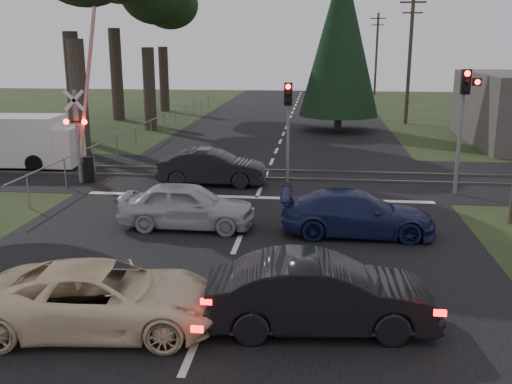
# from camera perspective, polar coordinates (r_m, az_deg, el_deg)

# --- Properties ---
(ground) EXTENTS (120.00, 120.00, 0.00)m
(ground) POSITION_cam_1_polar(r_m,az_deg,el_deg) (13.65, -3.74, -9.51)
(ground) COLOR #203216
(ground) RESTS_ON ground
(road) EXTENTS (14.00, 100.00, 0.01)m
(road) POSITION_cam_1_polar(r_m,az_deg,el_deg) (23.06, 0.55, 0.60)
(road) COLOR black
(road) RESTS_ON ground
(rail_corridor) EXTENTS (120.00, 8.00, 0.01)m
(rail_corridor) POSITION_cam_1_polar(r_m,az_deg,el_deg) (24.99, 1.01, 1.69)
(rail_corridor) COLOR black
(rail_corridor) RESTS_ON ground
(stop_line) EXTENTS (13.00, 0.35, 0.00)m
(stop_line) POSITION_cam_1_polar(r_m,az_deg,el_deg) (21.32, 0.06, -0.54)
(stop_line) COLOR silver
(stop_line) RESTS_ON ground
(rail_near) EXTENTS (120.00, 0.12, 0.10)m
(rail_near) POSITION_cam_1_polar(r_m,az_deg,el_deg) (24.21, 0.84, 1.38)
(rail_near) COLOR #59544C
(rail_near) RESTS_ON ground
(rail_far) EXTENTS (120.00, 0.12, 0.10)m
(rail_far) POSITION_cam_1_polar(r_m,az_deg,el_deg) (25.76, 1.18, 2.18)
(rail_far) COLOR #59544C
(rail_far) RESTS_ON ground
(crossing_signal) EXTENTS (1.62, 0.38, 6.96)m
(crossing_signal) POSITION_cam_1_polar(r_m,az_deg,el_deg) (24.27, -16.93, 5.61)
(crossing_signal) COLOR slate
(crossing_signal) RESTS_ON ground
(traffic_signal_right) EXTENTS (0.68, 0.48, 4.70)m
(traffic_signal_right) POSITION_cam_1_polar(r_m,az_deg,el_deg) (22.49, 20.12, 7.93)
(traffic_signal_right) COLOR slate
(traffic_signal_right) RESTS_ON ground
(traffic_signal_center) EXTENTS (0.32, 0.48, 4.10)m
(traffic_signal_center) POSITION_cam_1_polar(r_m,az_deg,el_deg) (23.14, 3.22, 7.68)
(traffic_signal_center) COLOR slate
(traffic_signal_center) RESTS_ON ground
(utility_pole_mid) EXTENTS (1.80, 0.26, 9.00)m
(utility_pole_mid) POSITION_cam_1_polar(r_m,az_deg,el_deg) (42.74, 15.12, 12.92)
(utility_pole_mid) COLOR #4C3D2D
(utility_pole_mid) RESTS_ON ground
(utility_pole_far) EXTENTS (1.80, 0.26, 9.00)m
(utility_pole_far) POSITION_cam_1_polar(r_m,az_deg,el_deg) (67.56, 11.96, 13.51)
(utility_pole_far) COLOR #4C3D2D
(utility_pole_far) RESTS_ON ground
(conifer_tree) EXTENTS (5.20, 5.20, 11.00)m
(conifer_tree) POSITION_cam_1_polar(r_m,az_deg,el_deg) (38.29, 8.49, 15.02)
(conifer_tree) COLOR #473D33
(conifer_tree) RESTS_ON ground
(fence_left) EXTENTS (0.10, 36.00, 1.20)m
(fence_left) POSITION_cam_1_polar(r_m,az_deg,el_deg) (36.61, -9.73, 5.58)
(fence_left) COLOR slate
(fence_left) RESTS_ON ground
(cream_coupe) EXTENTS (5.00, 2.68, 1.34)m
(cream_coupe) POSITION_cam_1_polar(r_m,az_deg,el_deg) (11.93, -15.07, -10.18)
(cream_coupe) COLOR beige
(cream_coupe) RESTS_ON ground
(dark_hatchback) EXTENTS (4.67, 2.04, 1.49)m
(dark_hatchback) POSITION_cam_1_polar(r_m,az_deg,el_deg) (11.57, 6.46, -10.11)
(dark_hatchback) COLOR black
(dark_hatchback) RESTS_ON ground
(silver_car) EXTENTS (4.22, 1.76, 1.43)m
(silver_car) POSITION_cam_1_polar(r_m,az_deg,el_deg) (17.81, -6.90, -1.35)
(silver_car) COLOR #AEB1B7
(silver_car) RESTS_ON ground
(blue_sedan) EXTENTS (4.59, 1.90, 1.33)m
(blue_sedan) POSITION_cam_1_polar(r_m,az_deg,el_deg) (17.31, 10.09, -2.12)
(blue_sedan) COLOR #18204A
(blue_sedan) RESTS_ON ground
(dark_car_far) EXTENTS (4.33, 1.53, 1.42)m
(dark_car_far) POSITION_cam_1_polar(r_m,az_deg,el_deg) (23.26, -4.39, 2.46)
(dark_car_far) COLOR black
(dark_car_far) RESTS_ON ground
(white_van) EXTENTS (6.25, 2.69, 2.39)m
(white_van) POSITION_cam_1_polar(r_m,az_deg,el_deg) (28.83, -23.00, 4.70)
(white_van) COLOR white
(white_van) RESTS_ON ground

